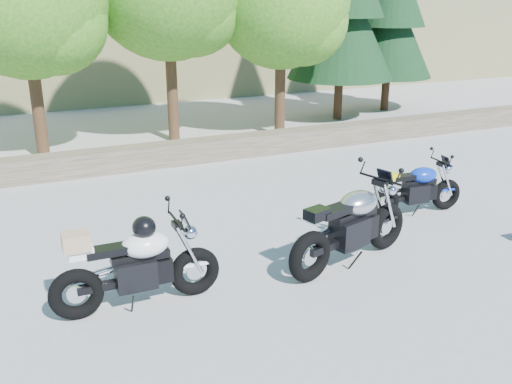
% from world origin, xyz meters
% --- Properties ---
extents(ground, '(90.00, 90.00, 0.00)m').
position_xyz_m(ground, '(0.00, 0.00, 0.00)').
color(ground, '#949398').
rests_on(ground, ground).
extents(stone_wall, '(22.00, 0.55, 0.50)m').
position_xyz_m(stone_wall, '(0.00, 5.50, 0.25)').
color(stone_wall, '#4E4534').
rests_on(stone_wall, ground).
extents(tree_decid_right, '(3.54, 3.54, 5.41)m').
position_xyz_m(tree_decid_right, '(3.71, 6.94, 3.50)').
color(tree_decid_right, '#382314').
rests_on(tree_decid_right, ground).
extents(conifer_far, '(2.82, 2.82, 6.27)m').
position_xyz_m(conifer_far, '(8.40, 8.80, 3.27)').
color(conifer_far, '#382314').
rests_on(conifer_far, ground).
extents(silver_bike, '(2.31, 0.93, 1.18)m').
position_xyz_m(silver_bike, '(1.04, -0.44, 0.57)').
color(silver_bike, black).
rests_on(silver_bike, ground).
extents(white_bike, '(2.12, 0.67, 1.18)m').
position_xyz_m(white_bike, '(-2.02, -0.37, 0.58)').
color(white_bike, black).
rests_on(white_bike, ground).
extents(blue_bike, '(1.85, 0.58, 0.93)m').
position_xyz_m(blue_bike, '(3.17, 0.74, 0.45)').
color(blue_bike, black).
rests_on(blue_bike, ground).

